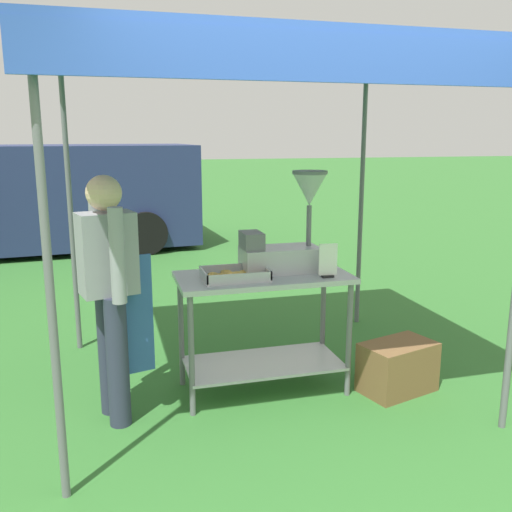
{
  "coord_description": "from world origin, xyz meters",
  "views": [
    {
      "loc": [
        -1.21,
        -2.57,
        1.85
      ],
      "look_at": [
        -0.14,
        1.32,
        0.97
      ],
      "focal_mm": 39.22,
      "sensor_mm": 36.0,
      "label": 1
    }
  ],
  "objects_px": {
    "donut_fryer": "(287,236)",
    "vendor": "(110,287)",
    "stall_canopy": "(260,67)",
    "van_navy": "(43,196)",
    "donut_cart": "(263,309)",
    "donut_tray": "(235,276)",
    "menu_sign": "(328,263)",
    "supply_crate": "(398,367)"
  },
  "relations": [
    {
      "from": "stall_canopy",
      "to": "supply_crate",
      "type": "relative_size",
      "value": 4.78
    },
    {
      "from": "stall_canopy",
      "to": "donut_cart",
      "type": "height_order",
      "value": "stall_canopy"
    },
    {
      "from": "donut_fryer",
      "to": "menu_sign",
      "type": "height_order",
      "value": "donut_fryer"
    },
    {
      "from": "donut_fryer",
      "to": "vendor",
      "type": "height_order",
      "value": "vendor"
    },
    {
      "from": "van_navy",
      "to": "donut_cart",
      "type": "bearing_deg",
      "value": -71.34
    },
    {
      "from": "donut_cart",
      "to": "vendor",
      "type": "distance_m",
      "value": 1.1
    },
    {
      "from": "stall_canopy",
      "to": "menu_sign",
      "type": "height_order",
      "value": "stall_canopy"
    },
    {
      "from": "menu_sign",
      "to": "donut_tray",
      "type": "bearing_deg",
      "value": 169.05
    },
    {
      "from": "vendor",
      "to": "van_navy",
      "type": "height_order",
      "value": "van_navy"
    },
    {
      "from": "menu_sign",
      "to": "vendor",
      "type": "height_order",
      "value": "vendor"
    },
    {
      "from": "donut_fryer",
      "to": "van_navy",
      "type": "xyz_separation_m",
      "value": [
        -2.2,
        5.88,
        -0.26
      ]
    },
    {
      "from": "donut_fryer",
      "to": "supply_crate",
      "type": "relative_size",
      "value": 1.2
    },
    {
      "from": "stall_canopy",
      "to": "menu_sign",
      "type": "relative_size",
      "value": 12.08
    },
    {
      "from": "stall_canopy",
      "to": "supply_crate",
      "type": "distance_m",
      "value": 2.34
    },
    {
      "from": "stall_canopy",
      "to": "donut_fryer",
      "type": "xyz_separation_m",
      "value": [
        0.19,
        -0.03,
        -1.15
      ]
    },
    {
      "from": "stall_canopy",
      "to": "donut_tray",
      "type": "relative_size",
      "value": 6.42
    },
    {
      "from": "donut_cart",
      "to": "vendor",
      "type": "height_order",
      "value": "vendor"
    },
    {
      "from": "donut_tray",
      "to": "menu_sign",
      "type": "xyz_separation_m",
      "value": [
        0.63,
        -0.12,
        0.08
      ]
    },
    {
      "from": "donut_tray",
      "to": "supply_crate",
      "type": "height_order",
      "value": "donut_tray"
    },
    {
      "from": "stall_canopy",
      "to": "donut_cart",
      "type": "xyz_separation_m",
      "value": [
        0.0,
        -0.1,
        -1.67
      ]
    },
    {
      "from": "stall_canopy",
      "to": "van_navy",
      "type": "bearing_deg",
      "value": 108.95
    },
    {
      "from": "donut_tray",
      "to": "vendor",
      "type": "xyz_separation_m",
      "value": [
        -0.84,
        -0.08,
        0.0
      ]
    },
    {
      "from": "supply_crate",
      "to": "vendor",
      "type": "bearing_deg",
      "value": 176.12
    },
    {
      "from": "van_navy",
      "to": "stall_canopy",
      "type": "bearing_deg",
      "value": -71.05
    },
    {
      "from": "donut_cart",
      "to": "supply_crate",
      "type": "bearing_deg",
      "value": -16.43
    },
    {
      "from": "donut_fryer",
      "to": "vendor",
      "type": "xyz_separation_m",
      "value": [
        -1.25,
        -0.21,
        -0.23
      ]
    },
    {
      "from": "vendor",
      "to": "donut_cart",
      "type": "bearing_deg",
      "value": 7.7
    },
    {
      "from": "menu_sign",
      "to": "stall_canopy",
      "type": "bearing_deg",
      "value": 145.68
    },
    {
      "from": "vendor",
      "to": "donut_tray",
      "type": "bearing_deg",
      "value": 5.55
    },
    {
      "from": "stall_canopy",
      "to": "vendor",
      "type": "height_order",
      "value": "stall_canopy"
    },
    {
      "from": "donut_cart",
      "to": "vendor",
      "type": "relative_size",
      "value": 0.76
    },
    {
      "from": "donut_fryer",
      "to": "van_navy",
      "type": "bearing_deg",
      "value": 110.54
    },
    {
      "from": "donut_fryer",
      "to": "van_navy",
      "type": "height_order",
      "value": "van_navy"
    },
    {
      "from": "donut_tray",
      "to": "supply_crate",
      "type": "distance_m",
      "value": 1.38
    },
    {
      "from": "donut_fryer",
      "to": "menu_sign",
      "type": "distance_m",
      "value": 0.37
    },
    {
      "from": "donut_cart",
      "to": "van_navy",
      "type": "height_order",
      "value": "van_navy"
    },
    {
      "from": "donut_cart",
      "to": "donut_tray",
      "type": "xyz_separation_m",
      "value": [
        -0.22,
        -0.06,
        0.28
      ]
    },
    {
      "from": "vendor",
      "to": "supply_crate",
      "type": "distance_m",
      "value": 2.13
    },
    {
      "from": "donut_cart",
      "to": "menu_sign",
      "type": "bearing_deg",
      "value": -23.98
    },
    {
      "from": "donut_fryer",
      "to": "vendor",
      "type": "distance_m",
      "value": 1.29
    },
    {
      "from": "vendor",
      "to": "van_navy",
      "type": "xyz_separation_m",
      "value": [
        -0.95,
        6.09,
        -0.03
      ]
    },
    {
      "from": "donut_tray",
      "to": "van_navy",
      "type": "height_order",
      "value": "van_navy"
    }
  ]
}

